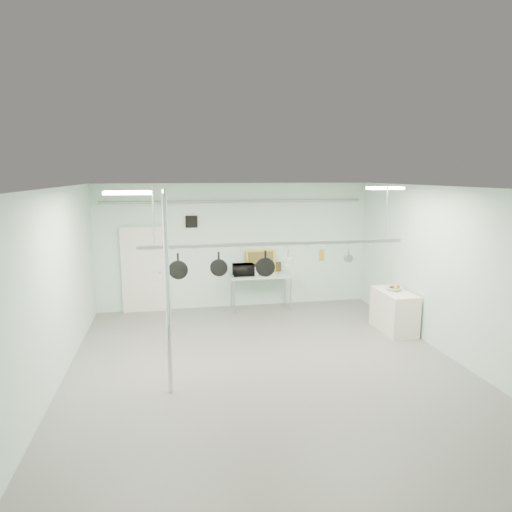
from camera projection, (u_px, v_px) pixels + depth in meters
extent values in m
plane|color=gray|center=(267.00, 368.00, 8.16)|extent=(8.00, 8.00, 0.00)
cube|color=silver|center=(268.00, 188.00, 7.60)|extent=(7.00, 8.00, 0.02)
cube|color=silver|center=(235.00, 246.00, 11.74)|extent=(7.00, 0.02, 3.20)
cube|color=silver|center=(450.00, 273.00, 8.52)|extent=(0.02, 8.00, 3.20)
cube|color=silver|center=(144.00, 271.00, 11.37)|extent=(1.10, 0.10, 2.20)
cube|color=black|center=(191.00, 222.00, 11.40)|extent=(0.30, 0.04, 0.30)
cylinder|color=gray|center=(235.00, 201.00, 11.45)|extent=(6.60, 0.07, 0.07)
cylinder|color=silver|center=(168.00, 294.00, 6.99)|extent=(0.08, 0.08, 3.20)
cube|color=#B1D0BB|center=(261.00, 275.00, 11.60)|extent=(1.60, 0.70, 0.05)
cylinder|color=#B7B7BC|center=(234.00, 297.00, 11.28)|extent=(0.04, 0.04, 0.86)
cylinder|color=#B7B7BC|center=(231.00, 291.00, 11.82)|extent=(0.04, 0.04, 0.86)
cylinder|color=#B7B7BC|center=(291.00, 294.00, 11.54)|extent=(0.04, 0.04, 0.86)
cylinder|color=#B7B7BC|center=(285.00, 289.00, 12.08)|extent=(0.04, 0.04, 0.86)
cube|color=silver|center=(394.00, 311.00, 10.02)|extent=(0.60, 1.20, 0.90)
cube|color=#B7B7BC|center=(275.00, 244.00, 8.10)|extent=(4.80, 0.06, 0.06)
cylinder|color=#B7B7BC|center=(153.00, 218.00, 7.63)|extent=(0.02, 0.02, 0.94)
cylinder|color=#B7B7BC|center=(386.00, 214.00, 8.40)|extent=(0.02, 0.02, 0.94)
cube|color=white|center=(128.00, 193.00, 6.43)|extent=(0.65, 0.30, 0.05)
cube|color=white|center=(385.00, 188.00, 8.63)|extent=(0.65, 0.30, 0.05)
imported|color=black|center=(243.00, 270.00, 11.47)|extent=(0.52, 0.36, 0.29)
cylinder|color=silver|center=(255.00, 270.00, 11.59)|extent=(0.21, 0.21, 0.22)
cube|color=gold|center=(261.00, 261.00, 11.85)|extent=(0.79, 0.17, 0.58)
cube|color=#332612|center=(276.00, 267.00, 11.95)|extent=(0.30, 0.10, 0.25)
imported|color=silver|center=(394.00, 289.00, 10.01)|extent=(0.40, 0.40, 0.08)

